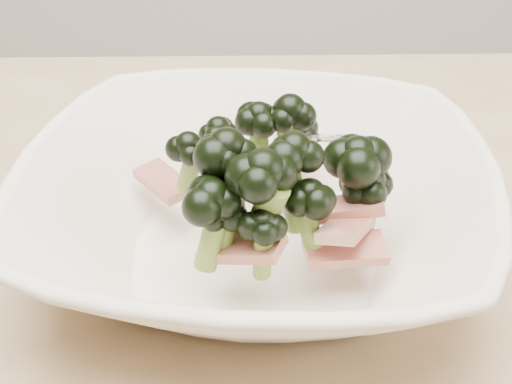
% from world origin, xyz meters
% --- Properties ---
extents(dining_table, '(1.20, 0.80, 0.75)m').
position_xyz_m(dining_table, '(0.00, 0.00, 0.65)').
color(dining_table, tan).
rests_on(dining_table, ground).
extents(broccoli_dish, '(0.35, 0.35, 0.12)m').
position_xyz_m(broccoli_dish, '(0.09, 0.02, 0.79)').
color(broccoli_dish, beige).
rests_on(broccoli_dish, dining_table).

